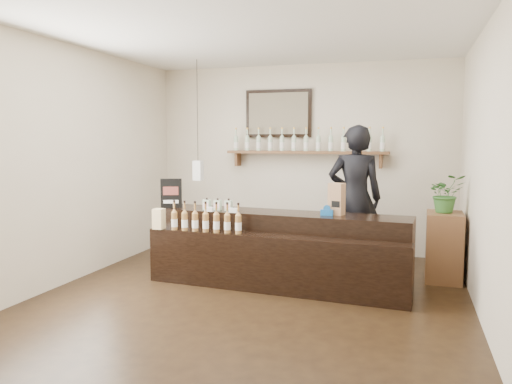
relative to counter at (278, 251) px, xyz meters
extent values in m
plane|color=black|center=(-0.14, -0.59, -0.39)|extent=(5.00, 5.00, 0.00)
plane|color=beige|center=(-0.14, 1.91, 1.01)|extent=(4.50, 0.00, 4.50)
plane|color=beige|center=(-0.14, -3.09, 1.01)|extent=(4.50, 0.00, 4.50)
plane|color=beige|center=(-2.39, -0.59, 1.01)|extent=(0.00, 5.00, 5.00)
plane|color=beige|center=(2.11, -0.59, 1.01)|extent=(0.00, 5.00, 5.00)
plane|color=white|center=(-0.14, -0.59, 2.41)|extent=(5.00, 5.00, 0.00)
cube|color=#58341E|center=(-0.04, 1.78, 1.11)|extent=(2.40, 0.25, 0.04)
cube|color=#58341E|center=(-1.12, 1.81, 0.99)|extent=(0.04, 0.20, 0.20)
cube|color=#58341E|center=(1.04, 1.81, 0.99)|extent=(0.04, 0.20, 0.20)
cube|color=black|center=(-0.49, 1.88, 1.69)|extent=(1.02, 0.04, 0.72)
cube|color=#453E2C|center=(-0.49, 1.86, 1.69)|extent=(0.92, 0.01, 0.62)
cube|color=white|center=(-1.44, 1.01, 0.86)|extent=(0.12, 0.12, 0.28)
cylinder|color=black|center=(-1.44, 1.01, 1.70)|extent=(0.01, 0.01, 1.41)
cylinder|color=beige|center=(-1.14, 1.78, 1.23)|extent=(0.07, 0.07, 0.20)
cone|color=beige|center=(-1.14, 1.78, 1.35)|extent=(0.07, 0.07, 0.05)
cylinder|color=beige|center=(-1.14, 1.78, 1.41)|extent=(0.02, 0.02, 0.07)
cylinder|color=gold|center=(-1.14, 1.78, 1.46)|extent=(0.03, 0.03, 0.02)
cylinder|color=white|center=(-1.14, 1.78, 1.21)|extent=(0.07, 0.07, 0.09)
cylinder|color=beige|center=(-0.96, 1.78, 1.23)|extent=(0.07, 0.07, 0.20)
cone|color=beige|center=(-0.96, 1.78, 1.35)|extent=(0.07, 0.07, 0.05)
cylinder|color=beige|center=(-0.96, 1.78, 1.41)|extent=(0.02, 0.02, 0.07)
cylinder|color=gold|center=(-0.96, 1.78, 1.46)|extent=(0.03, 0.03, 0.02)
cylinder|color=white|center=(-0.96, 1.78, 1.21)|extent=(0.07, 0.07, 0.09)
cylinder|color=beige|center=(-0.78, 1.78, 1.23)|extent=(0.07, 0.07, 0.20)
cone|color=beige|center=(-0.78, 1.78, 1.35)|extent=(0.07, 0.07, 0.05)
cylinder|color=beige|center=(-0.78, 1.78, 1.41)|extent=(0.02, 0.02, 0.07)
cylinder|color=gold|center=(-0.78, 1.78, 1.46)|extent=(0.03, 0.03, 0.02)
cylinder|color=white|center=(-0.78, 1.78, 1.21)|extent=(0.07, 0.07, 0.09)
cylinder|color=beige|center=(-0.59, 1.78, 1.23)|extent=(0.07, 0.07, 0.20)
cone|color=beige|center=(-0.59, 1.78, 1.35)|extent=(0.07, 0.07, 0.05)
cylinder|color=beige|center=(-0.59, 1.78, 1.41)|extent=(0.02, 0.02, 0.07)
cylinder|color=gold|center=(-0.59, 1.78, 1.46)|extent=(0.03, 0.03, 0.02)
cylinder|color=white|center=(-0.59, 1.78, 1.21)|extent=(0.07, 0.07, 0.09)
cylinder|color=beige|center=(-0.41, 1.78, 1.23)|extent=(0.07, 0.07, 0.20)
cone|color=beige|center=(-0.41, 1.78, 1.35)|extent=(0.07, 0.07, 0.05)
cylinder|color=beige|center=(-0.41, 1.78, 1.41)|extent=(0.02, 0.02, 0.07)
cylinder|color=gold|center=(-0.41, 1.78, 1.46)|extent=(0.03, 0.03, 0.02)
cylinder|color=white|center=(-0.41, 1.78, 1.21)|extent=(0.07, 0.07, 0.09)
cylinder|color=beige|center=(-0.23, 1.78, 1.23)|extent=(0.07, 0.07, 0.20)
cone|color=beige|center=(-0.23, 1.78, 1.35)|extent=(0.07, 0.07, 0.05)
cylinder|color=beige|center=(-0.23, 1.78, 1.41)|extent=(0.02, 0.02, 0.07)
cylinder|color=gold|center=(-0.23, 1.78, 1.46)|extent=(0.03, 0.03, 0.02)
cylinder|color=white|center=(-0.23, 1.78, 1.21)|extent=(0.07, 0.07, 0.09)
cylinder|color=beige|center=(-0.04, 1.78, 1.23)|extent=(0.07, 0.07, 0.20)
cone|color=beige|center=(-0.04, 1.78, 1.35)|extent=(0.07, 0.07, 0.05)
cylinder|color=beige|center=(-0.04, 1.78, 1.41)|extent=(0.02, 0.02, 0.07)
cylinder|color=gold|center=(-0.04, 1.78, 1.46)|extent=(0.03, 0.03, 0.02)
cylinder|color=white|center=(-0.04, 1.78, 1.21)|extent=(0.07, 0.07, 0.09)
cylinder|color=beige|center=(0.14, 1.78, 1.23)|extent=(0.07, 0.07, 0.20)
cone|color=beige|center=(0.14, 1.78, 1.35)|extent=(0.07, 0.07, 0.05)
cylinder|color=beige|center=(0.14, 1.78, 1.41)|extent=(0.02, 0.02, 0.07)
cylinder|color=gold|center=(0.14, 1.78, 1.46)|extent=(0.03, 0.03, 0.02)
cylinder|color=white|center=(0.14, 1.78, 1.21)|extent=(0.07, 0.07, 0.09)
cylinder|color=beige|center=(0.32, 1.78, 1.23)|extent=(0.07, 0.07, 0.20)
cone|color=beige|center=(0.32, 1.78, 1.35)|extent=(0.07, 0.07, 0.05)
cylinder|color=beige|center=(0.32, 1.78, 1.41)|extent=(0.02, 0.02, 0.07)
cylinder|color=gold|center=(0.32, 1.78, 1.46)|extent=(0.03, 0.03, 0.02)
cylinder|color=white|center=(0.32, 1.78, 1.21)|extent=(0.07, 0.07, 0.09)
cylinder|color=beige|center=(0.51, 1.78, 1.23)|extent=(0.07, 0.07, 0.20)
cone|color=beige|center=(0.51, 1.78, 1.35)|extent=(0.07, 0.07, 0.05)
cylinder|color=beige|center=(0.51, 1.78, 1.41)|extent=(0.02, 0.02, 0.07)
cylinder|color=gold|center=(0.51, 1.78, 1.46)|extent=(0.03, 0.03, 0.02)
cylinder|color=white|center=(0.51, 1.78, 1.21)|extent=(0.07, 0.07, 0.09)
cylinder|color=beige|center=(0.69, 1.78, 1.23)|extent=(0.07, 0.07, 0.20)
cone|color=beige|center=(0.69, 1.78, 1.35)|extent=(0.07, 0.07, 0.05)
cylinder|color=beige|center=(0.69, 1.78, 1.41)|extent=(0.02, 0.02, 0.07)
cylinder|color=gold|center=(0.69, 1.78, 1.46)|extent=(0.03, 0.03, 0.02)
cylinder|color=white|center=(0.69, 1.78, 1.21)|extent=(0.07, 0.07, 0.09)
cylinder|color=beige|center=(0.87, 1.78, 1.23)|extent=(0.07, 0.07, 0.20)
cone|color=beige|center=(0.87, 1.78, 1.35)|extent=(0.07, 0.07, 0.05)
cylinder|color=beige|center=(0.87, 1.78, 1.41)|extent=(0.02, 0.02, 0.07)
cylinder|color=gold|center=(0.87, 1.78, 1.46)|extent=(0.03, 0.03, 0.02)
cylinder|color=white|center=(0.87, 1.78, 1.21)|extent=(0.07, 0.07, 0.09)
cylinder|color=beige|center=(1.06, 1.78, 1.23)|extent=(0.07, 0.07, 0.20)
cone|color=beige|center=(1.06, 1.78, 1.35)|extent=(0.07, 0.07, 0.05)
cylinder|color=beige|center=(1.06, 1.78, 1.41)|extent=(0.02, 0.02, 0.07)
cylinder|color=gold|center=(1.06, 1.78, 1.46)|extent=(0.03, 0.03, 0.02)
cylinder|color=white|center=(1.06, 1.78, 1.21)|extent=(0.07, 0.07, 0.09)
cube|color=black|center=(0.01, 0.11, 0.02)|extent=(3.03, 0.74, 0.84)
cube|color=black|center=(0.01, -0.29, -0.08)|extent=(3.01, 0.48, 0.63)
cube|color=white|center=(-0.83, -0.08, 0.47)|extent=(0.10, 0.04, 0.05)
cube|color=white|center=(-0.52, -0.08, 0.47)|extent=(0.10, 0.04, 0.05)
cube|color=#DBC086|center=(-1.38, -0.29, 0.30)|extent=(0.12, 0.12, 0.12)
cube|color=#DBC086|center=(-1.38, -0.29, 0.42)|extent=(0.12, 0.12, 0.12)
cube|color=beige|center=(-0.92, 0.07, 0.50)|extent=(0.08, 0.08, 0.13)
cube|color=#F1BBC5|center=(-0.92, 0.03, 0.50)|extent=(0.07, 0.00, 0.06)
cylinder|color=black|center=(-0.92, 0.07, 0.57)|extent=(0.02, 0.02, 0.03)
cube|color=beige|center=(-0.77, 0.07, 0.50)|extent=(0.08, 0.08, 0.13)
cube|color=#F1BBC5|center=(-0.77, 0.03, 0.50)|extent=(0.07, 0.00, 0.06)
cylinder|color=black|center=(-0.77, 0.07, 0.57)|extent=(0.02, 0.02, 0.03)
cube|color=beige|center=(-0.63, 0.07, 0.50)|extent=(0.08, 0.08, 0.13)
cube|color=#F1BBC5|center=(-0.63, 0.03, 0.50)|extent=(0.07, 0.00, 0.06)
cylinder|color=black|center=(-0.63, 0.07, 0.57)|extent=(0.02, 0.02, 0.03)
cylinder|color=olive|center=(-1.18, -0.29, 0.34)|extent=(0.07, 0.07, 0.20)
cone|color=olive|center=(-1.18, -0.29, 0.47)|extent=(0.07, 0.07, 0.05)
cylinder|color=olive|center=(-1.18, -0.29, 0.53)|extent=(0.02, 0.02, 0.07)
cylinder|color=black|center=(-1.18, -0.29, 0.58)|extent=(0.03, 0.03, 0.02)
cylinder|color=white|center=(-1.18, -0.29, 0.32)|extent=(0.07, 0.07, 0.09)
cylinder|color=olive|center=(-1.05, -0.29, 0.34)|extent=(0.07, 0.07, 0.20)
cone|color=olive|center=(-1.05, -0.29, 0.47)|extent=(0.07, 0.07, 0.05)
cylinder|color=olive|center=(-1.05, -0.29, 0.53)|extent=(0.02, 0.02, 0.07)
cylinder|color=black|center=(-1.05, -0.29, 0.58)|extent=(0.03, 0.03, 0.02)
cylinder|color=white|center=(-1.05, -0.29, 0.32)|extent=(0.07, 0.07, 0.09)
cylinder|color=olive|center=(-0.92, -0.29, 0.34)|extent=(0.07, 0.07, 0.20)
cone|color=olive|center=(-0.92, -0.29, 0.47)|extent=(0.07, 0.07, 0.05)
cylinder|color=olive|center=(-0.92, -0.29, 0.53)|extent=(0.02, 0.02, 0.07)
cylinder|color=black|center=(-0.92, -0.29, 0.58)|extent=(0.03, 0.03, 0.02)
cylinder|color=white|center=(-0.92, -0.29, 0.32)|extent=(0.07, 0.07, 0.09)
cylinder|color=olive|center=(-0.78, -0.29, 0.34)|extent=(0.07, 0.07, 0.20)
cone|color=olive|center=(-0.78, -0.29, 0.47)|extent=(0.07, 0.07, 0.05)
cylinder|color=olive|center=(-0.78, -0.29, 0.53)|extent=(0.02, 0.02, 0.07)
cylinder|color=black|center=(-0.78, -0.29, 0.58)|extent=(0.03, 0.03, 0.02)
cylinder|color=white|center=(-0.78, -0.29, 0.32)|extent=(0.07, 0.07, 0.09)
cylinder|color=olive|center=(-0.65, -0.29, 0.34)|extent=(0.07, 0.07, 0.20)
cone|color=olive|center=(-0.65, -0.29, 0.47)|extent=(0.07, 0.07, 0.05)
cylinder|color=olive|center=(-0.65, -0.29, 0.53)|extent=(0.02, 0.02, 0.07)
cylinder|color=black|center=(-0.65, -0.29, 0.58)|extent=(0.03, 0.03, 0.02)
cylinder|color=white|center=(-0.65, -0.29, 0.32)|extent=(0.07, 0.07, 0.09)
cylinder|color=olive|center=(-0.52, -0.29, 0.34)|extent=(0.07, 0.07, 0.20)
cone|color=olive|center=(-0.52, -0.29, 0.47)|extent=(0.07, 0.07, 0.05)
cylinder|color=olive|center=(-0.52, -0.29, 0.53)|extent=(0.02, 0.02, 0.07)
cylinder|color=black|center=(-0.52, -0.29, 0.58)|extent=(0.03, 0.03, 0.02)
cylinder|color=white|center=(-0.52, -0.29, 0.32)|extent=(0.07, 0.07, 0.09)
cylinder|color=olive|center=(-0.39, -0.29, 0.34)|extent=(0.07, 0.07, 0.20)
cone|color=olive|center=(-0.39, -0.29, 0.47)|extent=(0.07, 0.07, 0.05)
cylinder|color=olive|center=(-0.39, -0.29, 0.53)|extent=(0.02, 0.02, 0.07)
cylinder|color=black|center=(-0.39, -0.29, 0.58)|extent=(0.03, 0.03, 0.02)
cylinder|color=white|center=(-0.39, -0.29, 0.32)|extent=(0.07, 0.07, 0.09)
cube|color=black|center=(-1.40, 0.08, 0.63)|extent=(0.25, 0.11, 0.37)
cube|color=brown|center=(-1.40, 0.07, 0.66)|extent=(0.18, 0.07, 0.10)
cube|color=white|center=(-1.40, 0.07, 0.52)|extent=(0.18, 0.07, 0.04)
cube|color=#906545|center=(0.65, 0.11, 0.62)|extent=(0.19, 0.17, 0.36)
cube|color=black|center=(0.65, 0.05, 0.57)|extent=(0.10, 0.03, 0.07)
cube|color=#175BA4|center=(0.56, 0.03, 0.47)|extent=(0.14, 0.06, 0.06)
cylinder|color=#175BA4|center=(0.56, 0.03, 0.52)|extent=(0.08, 0.03, 0.08)
cube|color=#58341E|center=(1.86, 0.76, 0.02)|extent=(0.42, 0.57, 0.82)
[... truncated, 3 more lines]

